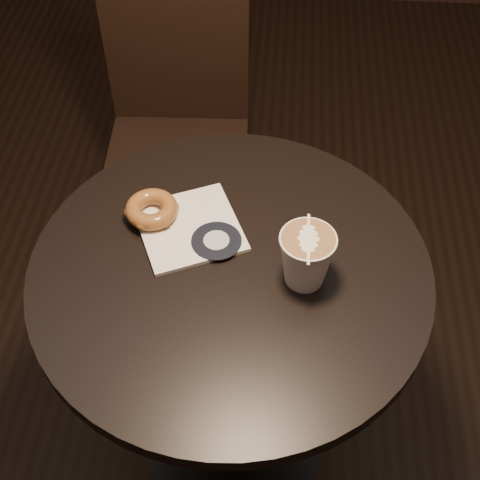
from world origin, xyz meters
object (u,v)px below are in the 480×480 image
at_px(cafe_table, 231,329).
at_px(pastry_bag, 189,228).
at_px(chair, 177,108).
at_px(doughnut, 152,209).
at_px(latte_cup, 306,259).

distance_m(cafe_table, pastry_bag, 0.23).
relative_size(cafe_table, chair, 0.79).
bearing_deg(doughnut, pastry_bag, -17.14).
bearing_deg(chair, doughnut, -87.57).
bearing_deg(latte_cup, pastry_bag, 154.97).
relative_size(chair, latte_cup, 9.10).
xyz_separation_m(chair, doughnut, (0.05, -0.60, 0.24)).
xyz_separation_m(doughnut, latte_cup, (0.28, -0.12, 0.03)).
relative_size(cafe_table, pastry_bag, 4.33).
height_order(pastry_bag, doughnut, doughnut).
relative_size(cafe_table, latte_cup, 7.19).
relative_size(chair, doughnut, 9.87).
relative_size(pastry_bag, latte_cup, 1.66).
distance_m(doughnut, latte_cup, 0.30).
bearing_deg(latte_cup, cafe_table, 172.14).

